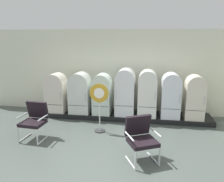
{
  "coord_description": "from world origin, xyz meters",
  "views": [
    {
      "loc": [
        0.83,
        -4.4,
        2.78
      ],
      "look_at": [
        -0.3,
        2.75,
        1.01
      ],
      "focal_mm": 36.14,
      "sensor_mm": 36.0,
      "label": 1
    }
  ],
  "objects_px": {
    "refrigerator_4": "(147,92)",
    "sign_stand": "(99,106)",
    "refrigerator_0": "(56,92)",
    "refrigerator_1": "(80,92)",
    "armchair_right": "(141,136)",
    "refrigerator_2": "(102,93)",
    "refrigerator_3": "(125,91)",
    "armchair_left": "(35,119)",
    "refrigerator_5": "(171,94)",
    "refrigerator_6": "(195,96)"
  },
  "relations": [
    {
      "from": "refrigerator_1",
      "to": "refrigerator_3",
      "type": "relative_size",
      "value": 0.9
    },
    {
      "from": "refrigerator_2",
      "to": "armchair_left",
      "type": "distance_m",
      "value": 2.43
    },
    {
      "from": "refrigerator_6",
      "to": "armchair_right",
      "type": "bearing_deg",
      "value": -122.37
    },
    {
      "from": "refrigerator_0",
      "to": "refrigerator_6",
      "type": "bearing_deg",
      "value": 0.02
    },
    {
      "from": "refrigerator_3",
      "to": "sign_stand",
      "type": "relative_size",
      "value": 1.07
    },
    {
      "from": "refrigerator_4",
      "to": "sign_stand",
      "type": "bearing_deg",
      "value": -138.93
    },
    {
      "from": "refrigerator_1",
      "to": "armchair_left",
      "type": "bearing_deg",
      "value": -111.07
    },
    {
      "from": "armchair_right",
      "to": "sign_stand",
      "type": "distance_m",
      "value": 1.88
    },
    {
      "from": "refrigerator_3",
      "to": "refrigerator_1",
      "type": "bearing_deg",
      "value": -179.19
    },
    {
      "from": "refrigerator_4",
      "to": "armchair_right",
      "type": "height_order",
      "value": "refrigerator_4"
    },
    {
      "from": "refrigerator_1",
      "to": "sign_stand",
      "type": "bearing_deg",
      "value": -51.52
    },
    {
      "from": "refrigerator_1",
      "to": "armchair_right",
      "type": "relative_size",
      "value": 1.37
    },
    {
      "from": "refrigerator_0",
      "to": "refrigerator_1",
      "type": "xyz_separation_m",
      "value": [
        0.87,
        0.02,
        0.02
      ]
    },
    {
      "from": "refrigerator_5",
      "to": "armchair_left",
      "type": "xyz_separation_m",
      "value": [
        -3.79,
        -1.91,
        -0.36
      ]
    },
    {
      "from": "refrigerator_2",
      "to": "refrigerator_6",
      "type": "xyz_separation_m",
      "value": [
        3.02,
        0.0,
        0.02
      ]
    },
    {
      "from": "refrigerator_4",
      "to": "refrigerator_5",
      "type": "xyz_separation_m",
      "value": [
        0.76,
        -0.0,
        -0.04
      ]
    },
    {
      "from": "refrigerator_1",
      "to": "refrigerator_0",
      "type": "bearing_deg",
      "value": -178.68
    },
    {
      "from": "refrigerator_6",
      "to": "sign_stand",
      "type": "relative_size",
      "value": 0.97
    },
    {
      "from": "refrigerator_4",
      "to": "armchair_left",
      "type": "bearing_deg",
      "value": -147.87
    },
    {
      "from": "refrigerator_3",
      "to": "refrigerator_6",
      "type": "bearing_deg",
      "value": -1.04
    },
    {
      "from": "refrigerator_5",
      "to": "armchair_left",
      "type": "relative_size",
      "value": 1.43
    },
    {
      "from": "refrigerator_6",
      "to": "refrigerator_4",
      "type": "bearing_deg",
      "value": 178.74
    },
    {
      "from": "refrigerator_1",
      "to": "refrigerator_5",
      "type": "xyz_separation_m",
      "value": [
        3.06,
        0.01,
        0.04
      ]
    },
    {
      "from": "sign_stand",
      "to": "armchair_right",
      "type": "bearing_deg",
      "value": -47.98
    },
    {
      "from": "refrigerator_3",
      "to": "armchair_left",
      "type": "distance_m",
      "value": 3.02
    },
    {
      "from": "refrigerator_0",
      "to": "refrigerator_1",
      "type": "height_order",
      "value": "refrigerator_1"
    },
    {
      "from": "armchair_right",
      "to": "refrigerator_6",
      "type": "bearing_deg",
      "value": 57.63
    },
    {
      "from": "refrigerator_2",
      "to": "armchair_right",
      "type": "distance_m",
      "value": 2.93
    },
    {
      "from": "refrigerator_0",
      "to": "refrigerator_2",
      "type": "xyz_separation_m",
      "value": [
        1.65,
        0.0,
        0.02
      ]
    },
    {
      "from": "refrigerator_3",
      "to": "sign_stand",
      "type": "height_order",
      "value": "refrigerator_3"
    },
    {
      "from": "refrigerator_0",
      "to": "refrigerator_5",
      "type": "height_order",
      "value": "refrigerator_5"
    },
    {
      "from": "refrigerator_2",
      "to": "sign_stand",
      "type": "height_order",
      "value": "refrigerator_2"
    },
    {
      "from": "refrigerator_3",
      "to": "refrigerator_6",
      "type": "height_order",
      "value": "refrigerator_3"
    },
    {
      "from": "armchair_left",
      "to": "refrigerator_4",
      "type": "bearing_deg",
      "value": 32.13
    },
    {
      "from": "refrigerator_0",
      "to": "armchair_right",
      "type": "distance_m",
      "value": 3.99
    },
    {
      "from": "refrigerator_1",
      "to": "refrigerator_5",
      "type": "distance_m",
      "value": 3.07
    },
    {
      "from": "refrigerator_1",
      "to": "armchair_right",
      "type": "height_order",
      "value": "refrigerator_1"
    },
    {
      "from": "refrigerator_5",
      "to": "sign_stand",
      "type": "distance_m",
      "value": 2.44
    },
    {
      "from": "refrigerator_2",
      "to": "armchair_left",
      "type": "bearing_deg",
      "value": -128.93
    },
    {
      "from": "refrigerator_2",
      "to": "refrigerator_3",
      "type": "height_order",
      "value": "refrigerator_3"
    },
    {
      "from": "refrigerator_6",
      "to": "armchair_right",
      "type": "height_order",
      "value": "refrigerator_6"
    },
    {
      "from": "armchair_left",
      "to": "armchair_right",
      "type": "bearing_deg",
      "value": -13.06
    },
    {
      "from": "refrigerator_1",
      "to": "refrigerator_6",
      "type": "distance_m",
      "value": 3.81
    },
    {
      "from": "refrigerator_6",
      "to": "refrigerator_0",
      "type": "bearing_deg",
      "value": -179.98
    },
    {
      "from": "refrigerator_1",
      "to": "refrigerator_5",
      "type": "height_order",
      "value": "refrigerator_5"
    },
    {
      "from": "refrigerator_1",
      "to": "refrigerator_2",
      "type": "height_order",
      "value": "refrigerator_1"
    },
    {
      "from": "refrigerator_1",
      "to": "refrigerator_3",
      "type": "xyz_separation_m",
      "value": [
        1.57,
        0.02,
        0.1
      ]
    },
    {
      "from": "refrigerator_2",
      "to": "armchair_right",
      "type": "bearing_deg",
      "value": -61.13
    },
    {
      "from": "refrigerator_0",
      "to": "sign_stand",
      "type": "height_order",
      "value": "refrigerator_0"
    },
    {
      "from": "refrigerator_4",
      "to": "sign_stand",
      "type": "xyz_separation_m",
      "value": [
        -1.37,
        -1.19,
        -0.2
      ]
    }
  ]
}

